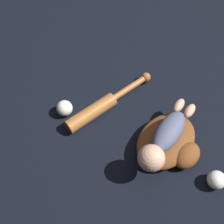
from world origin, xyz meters
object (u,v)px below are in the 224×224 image
Objects in this scene: baseball_bat at (101,107)px; baseball_spare at (216,180)px; baby_figure at (163,140)px; baseball at (65,108)px; baseball_glove at (169,143)px.

baseball_spare reaches higher than baseball_bat.
baby_figure is 5.19× the size of baseball.
baseball_bat is 0.16m from baseball.
baseball_glove is at bearing 176.98° from baby_figure.
baseball_glove reaches higher than baseball_bat.
baseball is 0.71m from baseball_spare.
baseball_bat is at bearing -78.67° from baby_figure.
baseball is at bearing -66.53° from baseball_spare.
baby_figure reaches higher than baseball_glove.
baseball reaches higher than baseball_bat.
baseball_glove is 0.35m from baseball_bat.
baseball_spare is (-0.08, 0.24, -0.09)m from baby_figure.
baby_figure reaches higher than baseball.
baseball_glove is 0.70× the size of baseball_bat.
baseball_spare reaches higher than baseball.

